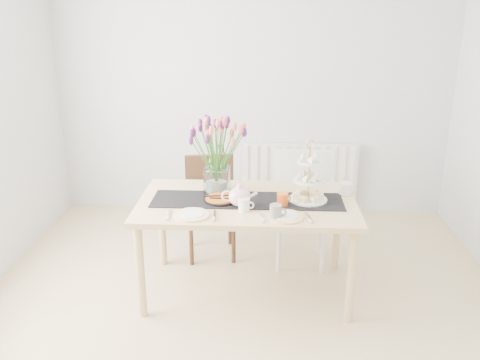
{
  "coord_description": "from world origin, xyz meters",
  "views": [
    {
      "loc": [
        0.14,
        -2.88,
        2.13
      ],
      "look_at": [
        -0.04,
        0.54,
        0.93
      ],
      "focal_mm": 38.0,
      "sensor_mm": 36.0,
      "label": 1
    }
  ],
  "objects_px": {
    "plate_left": "(192,215)",
    "plate_right": "(286,217)",
    "cream_jug": "(345,189)",
    "tulip_vase": "(217,144)",
    "mug_orange": "(282,200)",
    "dining_table": "(247,210)",
    "radiator": "(299,172)",
    "cake_stand": "(308,186)",
    "tart_tin": "(221,200)",
    "teapot": "(240,197)",
    "chair_white": "(302,199)",
    "mug_white": "(244,205)",
    "chair_brown": "(210,198)",
    "mug_grey": "(276,212)"
  },
  "relations": [
    {
      "from": "tulip_vase",
      "to": "teapot",
      "type": "distance_m",
      "value": 0.46
    },
    {
      "from": "tulip_vase",
      "to": "mug_orange",
      "type": "relative_size",
      "value": 7.1
    },
    {
      "from": "mug_orange",
      "to": "plate_right",
      "type": "xyz_separation_m",
      "value": [
        0.02,
        -0.21,
        -0.04
      ]
    },
    {
      "from": "cream_jug",
      "to": "plate_left",
      "type": "relative_size",
      "value": 0.38
    },
    {
      "from": "chair_brown",
      "to": "tart_tin",
      "type": "relative_size",
      "value": 3.45
    },
    {
      "from": "radiator",
      "to": "teapot",
      "type": "relative_size",
      "value": 4.8
    },
    {
      "from": "chair_white",
      "to": "cream_jug",
      "type": "relative_size",
      "value": 10.27
    },
    {
      "from": "cake_stand",
      "to": "plate_right",
      "type": "distance_m",
      "value": 0.37
    },
    {
      "from": "dining_table",
      "to": "cream_jug",
      "type": "height_order",
      "value": "cream_jug"
    },
    {
      "from": "cream_jug",
      "to": "plate_left",
      "type": "height_order",
      "value": "cream_jug"
    },
    {
      "from": "cream_jug",
      "to": "plate_left",
      "type": "distance_m",
      "value": 1.2
    },
    {
      "from": "chair_white",
      "to": "tart_tin",
      "type": "xyz_separation_m",
      "value": [
        -0.64,
        -0.59,
        0.21
      ]
    },
    {
      "from": "dining_table",
      "to": "tulip_vase",
      "type": "xyz_separation_m",
      "value": [
        -0.24,
        0.18,
        0.46
      ]
    },
    {
      "from": "tart_tin",
      "to": "plate_right",
      "type": "distance_m",
      "value": 0.54
    },
    {
      "from": "dining_table",
      "to": "cake_stand",
      "type": "distance_m",
      "value": 0.49
    },
    {
      "from": "cream_jug",
      "to": "plate_left",
      "type": "bearing_deg",
      "value": -153.28
    },
    {
      "from": "radiator",
      "to": "mug_grey",
      "type": "bearing_deg",
      "value": -98.49
    },
    {
      "from": "tart_tin",
      "to": "mug_grey",
      "type": "height_order",
      "value": "mug_grey"
    },
    {
      "from": "mug_white",
      "to": "mug_orange",
      "type": "height_order",
      "value": "mug_orange"
    },
    {
      "from": "cake_stand",
      "to": "chair_white",
      "type": "bearing_deg",
      "value": 90.27
    },
    {
      "from": "plate_right",
      "to": "dining_table",
      "type": "bearing_deg",
      "value": 132.76
    },
    {
      "from": "dining_table",
      "to": "mug_grey",
      "type": "bearing_deg",
      "value": -56.65
    },
    {
      "from": "radiator",
      "to": "cake_stand",
      "type": "height_order",
      "value": "cake_stand"
    },
    {
      "from": "tulip_vase",
      "to": "plate_left",
      "type": "relative_size",
      "value": 2.82
    },
    {
      "from": "radiator",
      "to": "mug_orange",
      "type": "distance_m",
      "value": 1.74
    },
    {
      "from": "mug_grey",
      "to": "chair_brown",
      "type": "bearing_deg",
      "value": 124.38
    },
    {
      "from": "chair_white",
      "to": "mug_white",
      "type": "distance_m",
      "value": 0.92
    },
    {
      "from": "dining_table",
      "to": "tart_tin",
      "type": "relative_size",
      "value": 6.38
    },
    {
      "from": "plate_left",
      "to": "plate_right",
      "type": "distance_m",
      "value": 0.64
    },
    {
      "from": "plate_right",
      "to": "tart_tin",
      "type": "bearing_deg",
      "value": 149.87
    },
    {
      "from": "tulip_vase",
      "to": "plate_right",
      "type": "height_order",
      "value": "tulip_vase"
    },
    {
      "from": "plate_left",
      "to": "chair_white",
      "type": "bearing_deg",
      "value": 46.75
    },
    {
      "from": "radiator",
      "to": "mug_orange",
      "type": "bearing_deg",
      "value": -97.88
    },
    {
      "from": "teapot",
      "to": "cream_jug",
      "type": "bearing_deg",
      "value": 21.23
    },
    {
      "from": "radiator",
      "to": "tart_tin",
      "type": "relative_size",
      "value": 4.79
    },
    {
      "from": "plate_left",
      "to": "plate_right",
      "type": "height_order",
      "value": "same"
    },
    {
      "from": "plate_right",
      "to": "plate_left",
      "type": "bearing_deg",
      "value": 180.0
    },
    {
      "from": "tulip_vase",
      "to": "cake_stand",
      "type": "bearing_deg",
      "value": -13.04
    },
    {
      "from": "teapot",
      "to": "tart_tin",
      "type": "bearing_deg",
      "value": 147.98
    },
    {
      "from": "teapot",
      "to": "plate_right",
      "type": "relative_size",
      "value": 1.02
    },
    {
      "from": "tart_tin",
      "to": "plate_right",
      "type": "height_order",
      "value": "tart_tin"
    },
    {
      "from": "mug_white",
      "to": "plate_right",
      "type": "height_order",
      "value": "mug_white"
    },
    {
      "from": "tart_tin",
      "to": "mug_grey",
      "type": "distance_m",
      "value": 0.49
    },
    {
      "from": "chair_brown",
      "to": "mug_white",
      "type": "distance_m",
      "value": 0.97
    },
    {
      "from": "chair_brown",
      "to": "mug_orange",
      "type": "relative_size",
      "value": 8.94
    },
    {
      "from": "mug_orange",
      "to": "plate_right",
      "type": "distance_m",
      "value": 0.21
    },
    {
      "from": "teapot",
      "to": "mug_grey",
      "type": "relative_size",
      "value": 2.57
    },
    {
      "from": "tulip_vase",
      "to": "cake_stand",
      "type": "xyz_separation_m",
      "value": [
        0.68,
        -0.16,
        -0.26
      ]
    },
    {
      "from": "teapot",
      "to": "chair_white",
      "type": "bearing_deg",
      "value": 55.57
    },
    {
      "from": "tulip_vase",
      "to": "cake_stand",
      "type": "relative_size",
      "value": 1.66
    }
  ]
}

